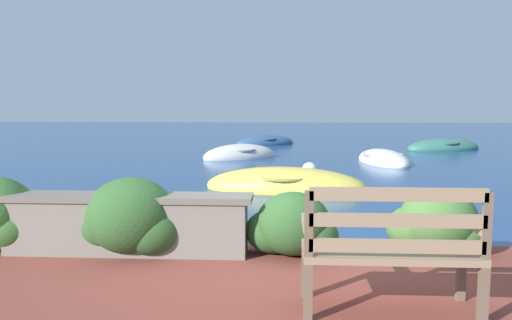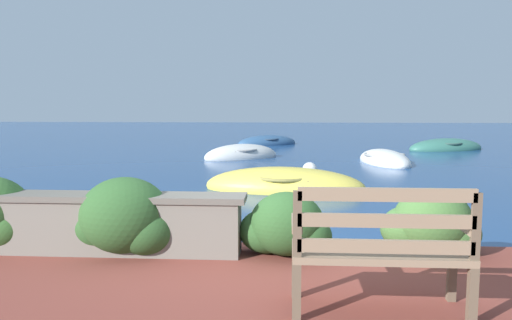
% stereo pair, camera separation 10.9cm
% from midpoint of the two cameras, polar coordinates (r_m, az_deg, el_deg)
% --- Properties ---
extents(ground_plane, '(80.00, 80.00, 0.00)m').
position_cam_midpoint_polar(ground_plane, '(5.46, 2.73, -11.65)').
color(ground_plane, navy).
extents(park_bench, '(1.24, 0.48, 0.93)m').
position_cam_midpoint_polar(park_bench, '(3.65, 14.87, -9.58)').
color(park_bench, brown).
rests_on(park_bench, patio_terrace).
extents(stone_wall, '(2.49, 0.39, 0.59)m').
position_cam_midpoint_polar(stone_wall, '(5.13, -14.66, -7.00)').
color(stone_wall, slate).
rests_on(stone_wall, patio_terrace).
extents(hedge_clump_left, '(1.11, 0.80, 0.76)m').
position_cam_midpoint_polar(hedge_clump_left, '(5.13, -14.28, -6.67)').
color(hedge_clump_left, '#2D5628').
rests_on(hedge_clump_left, patio_terrace).
extents(hedge_clump_centre, '(0.91, 0.66, 0.62)m').
position_cam_midpoint_polar(hedge_clump_centre, '(4.93, 4.02, -7.71)').
color(hedge_clump_centre, '#2D5628').
rests_on(hedge_clump_centre, patio_terrace).
extents(hedge_clump_right, '(0.96, 0.69, 0.65)m').
position_cam_midpoint_polar(hedge_clump_right, '(5.29, 19.91, -6.99)').
color(hedge_clump_right, '#426B33').
rests_on(hedge_clump_right, patio_terrace).
extents(rowboat_nearest, '(3.30, 1.65, 0.80)m').
position_cam_midpoint_polar(rowboat_nearest, '(9.83, 3.56, -3.08)').
color(rowboat_nearest, '#DBC64C').
rests_on(rowboat_nearest, ground_plane).
extents(rowboat_mid, '(1.59, 2.84, 0.68)m').
position_cam_midpoint_polar(rowboat_mid, '(14.78, 14.66, -0.10)').
color(rowboat_mid, silver).
rests_on(rowboat_mid, ground_plane).
extents(rowboat_far, '(2.64, 2.22, 0.78)m').
position_cam_midpoint_polar(rowboat_far, '(15.55, -1.50, 0.45)').
color(rowboat_far, silver).
rests_on(rowboat_far, ground_plane).
extents(rowboat_outer, '(3.21, 2.12, 0.76)m').
position_cam_midpoint_polar(rowboat_outer, '(19.57, 21.02, 1.25)').
color(rowboat_outer, '#336B5B').
rests_on(rowboat_outer, ground_plane).
extents(rowboat_distant, '(2.78, 2.19, 0.70)m').
position_cam_midpoint_polar(rowboat_distant, '(20.64, 1.43, 1.92)').
color(rowboat_distant, '#2D517A').
rests_on(rowboat_distant, ground_plane).
extents(mooring_buoy, '(0.41, 0.41, 0.37)m').
position_cam_midpoint_polar(mooring_buoy, '(12.45, 6.41, -1.11)').
color(mooring_buoy, white).
rests_on(mooring_buoy, ground_plane).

